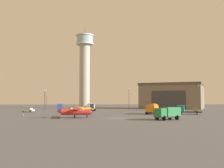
{
  "coord_description": "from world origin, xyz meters",
  "views": [
    {
      "loc": [
        -3.46,
        -63.59,
        4.08
      ],
      "look_at": [
        0.21,
        25.49,
        9.24
      ],
      "focal_mm": 44.6,
      "sensor_mm": 36.0,
      "label": 1
    }
  ],
  "objects_px": {
    "light_post_north": "(46,98)",
    "airplane_red": "(75,111)",
    "control_tower": "(85,66)",
    "truck_fuel_tanker_silver": "(91,107)",
    "traffic_cone_near_left": "(23,115)",
    "light_post_east": "(45,98)",
    "car_white": "(28,110)",
    "truck_fuel_tanker_orange": "(153,108)",
    "light_post_centre": "(129,97)",
    "light_post_west": "(199,95)",
    "airplane_yellow": "(81,109)",
    "truck_box_green": "(168,113)",
    "truck_flatbed_teal": "(185,110)"
  },
  "relations": [
    {
      "from": "light_post_north",
      "to": "airplane_red",
      "type": "bearing_deg",
      "value": -72.06
    },
    {
      "from": "control_tower",
      "to": "truck_fuel_tanker_silver",
      "type": "relative_size",
      "value": 5.78
    },
    {
      "from": "traffic_cone_near_left",
      "to": "light_post_east",
      "type": "bearing_deg",
      "value": 92.85
    },
    {
      "from": "control_tower",
      "to": "car_white",
      "type": "bearing_deg",
      "value": -108.98
    },
    {
      "from": "truck_fuel_tanker_silver",
      "to": "control_tower",
      "type": "bearing_deg",
      "value": 12.04
    },
    {
      "from": "truck_fuel_tanker_orange",
      "to": "car_white",
      "type": "distance_m",
      "value": 42.46
    },
    {
      "from": "truck_fuel_tanker_silver",
      "to": "traffic_cone_near_left",
      "type": "distance_m",
      "value": 33.45
    },
    {
      "from": "truck_fuel_tanker_orange",
      "to": "traffic_cone_near_left",
      "type": "height_order",
      "value": "truck_fuel_tanker_orange"
    },
    {
      "from": "car_white",
      "to": "light_post_north",
      "type": "bearing_deg",
      "value": -78.04
    },
    {
      "from": "car_white",
      "to": "light_post_north",
      "type": "height_order",
      "value": "light_post_north"
    },
    {
      "from": "light_post_north",
      "to": "light_post_centre",
      "type": "bearing_deg",
      "value": -7.97
    },
    {
      "from": "truck_fuel_tanker_silver",
      "to": "light_post_west",
      "type": "xyz_separation_m",
      "value": [
        41.83,
        4.65,
        4.26
      ]
    },
    {
      "from": "control_tower",
      "to": "truck_fuel_tanker_silver",
      "type": "xyz_separation_m",
      "value": [
        4.64,
        -40.83,
        -20.18
      ]
    },
    {
      "from": "truck_fuel_tanker_orange",
      "to": "truck_fuel_tanker_silver",
      "type": "relative_size",
      "value": 1.01
    },
    {
      "from": "traffic_cone_near_left",
      "to": "control_tower",
      "type": "bearing_deg",
      "value": 80.51
    },
    {
      "from": "airplane_yellow",
      "to": "truck_box_green",
      "type": "bearing_deg",
      "value": 113.77
    },
    {
      "from": "light_post_west",
      "to": "truck_fuel_tanker_orange",
      "type": "bearing_deg",
      "value": -131.34
    },
    {
      "from": "airplane_red",
      "to": "airplane_yellow",
      "type": "bearing_deg",
      "value": 82.24
    },
    {
      "from": "car_white",
      "to": "traffic_cone_near_left",
      "type": "distance_m",
      "value": 23.09
    },
    {
      "from": "truck_fuel_tanker_silver",
      "to": "car_white",
      "type": "relative_size",
      "value": 1.63
    },
    {
      "from": "light_post_east",
      "to": "light_post_west",
      "type": "bearing_deg",
      "value": -2.09
    },
    {
      "from": "airplane_red",
      "to": "truck_fuel_tanker_orange",
      "type": "height_order",
      "value": "airplane_red"
    },
    {
      "from": "truck_box_green",
      "to": "truck_flatbed_teal",
      "type": "relative_size",
      "value": 0.82
    },
    {
      "from": "truck_box_green",
      "to": "truck_fuel_tanker_orange",
      "type": "xyz_separation_m",
      "value": [
        1.35,
        23.71,
        0.2
      ]
    },
    {
      "from": "truck_fuel_tanker_silver",
      "to": "light_post_east",
      "type": "relative_size",
      "value": 0.9
    },
    {
      "from": "car_white",
      "to": "light_post_north",
      "type": "distance_m",
      "value": 21.11
    },
    {
      "from": "light_post_east",
      "to": "light_post_centre",
      "type": "bearing_deg",
      "value": 4.3
    },
    {
      "from": "traffic_cone_near_left",
      "to": "truck_flatbed_teal",
      "type": "bearing_deg",
      "value": 8.48
    },
    {
      "from": "light_post_centre",
      "to": "truck_box_green",
      "type": "bearing_deg",
      "value": -87.48
    },
    {
      "from": "truck_flatbed_teal",
      "to": "truck_fuel_tanker_silver",
      "type": "relative_size",
      "value": 0.99
    },
    {
      "from": "light_post_east",
      "to": "light_post_north",
      "type": "distance_m",
      "value": 7.3
    },
    {
      "from": "truck_flatbed_teal",
      "to": "traffic_cone_near_left",
      "type": "bearing_deg",
      "value": 28.4
    },
    {
      "from": "light_post_east",
      "to": "light_post_centre",
      "type": "height_order",
      "value": "light_post_centre"
    },
    {
      "from": "car_white",
      "to": "truck_flatbed_teal",
      "type": "bearing_deg",
      "value": 179.37
    },
    {
      "from": "control_tower",
      "to": "truck_box_green",
      "type": "relative_size",
      "value": 7.06
    },
    {
      "from": "truck_box_green",
      "to": "truck_fuel_tanker_orange",
      "type": "distance_m",
      "value": 23.75
    },
    {
      "from": "car_white",
      "to": "truck_fuel_tanker_orange",
      "type": "bearing_deg",
      "value": 176.72
    },
    {
      "from": "light_post_west",
      "to": "truck_box_green",
      "type": "bearing_deg",
      "value": -116.05
    },
    {
      "from": "airplane_red",
      "to": "airplane_yellow",
      "type": "relative_size",
      "value": 1.1
    },
    {
      "from": "light_post_east",
      "to": "airplane_red",
      "type": "bearing_deg",
      "value": -70.29
    },
    {
      "from": "truck_flatbed_teal",
      "to": "truck_fuel_tanker_silver",
      "type": "height_order",
      "value": "truck_fuel_tanker_silver"
    },
    {
      "from": "airplane_yellow",
      "to": "light_post_centre",
      "type": "relative_size",
      "value": 1.13
    },
    {
      "from": "truck_flatbed_teal",
      "to": "light_post_east",
      "type": "xyz_separation_m",
      "value": [
        -46.29,
        29.36,
        3.57
      ]
    },
    {
      "from": "control_tower",
      "to": "traffic_cone_near_left",
      "type": "distance_m",
      "value": 74.15
    },
    {
      "from": "truck_fuel_tanker_silver",
      "to": "light_post_north",
      "type": "bearing_deg",
      "value": 58.93
    },
    {
      "from": "control_tower",
      "to": "truck_fuel_tanker_orange",
      "type": "xyz_separation_m",
      "value": [
        23.43,
        -62.36,
        -20.12
      ]
    },
    {
      "from": "traffic_cone_near_left",
      "to": "car_white",
      "type": "bearing_deg",
      "value": 101.44
    },
    {
      "from": "light_post_north",
      "to": "light_post_centre",
      "type": "distance_m",
      "value": 34.32
    },
    {
      "from": "truck_box_green",
      "to": "light_post_centre",
      "type": "distance_m",
      "value": 54.75
    },
    {
      "from": "truck_flatbed_teal",
      "to": "light_post_east",
      "type": "distance_m",
      "value": 54.93
    }
  ]
}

